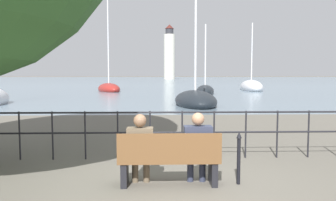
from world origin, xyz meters
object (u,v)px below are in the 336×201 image
Objects in this scene: seated_person_left at (140,146)px; park_bench at (169,160)px; seated_person_right at (198,145)px; sailboat_1 at (195,100)px; closed_umbrella at (239,155)px; sailboat_5 at (109,88)px; sailboat_4 at (205,91)px; sailboat_0 at (251,87)px; harbor_lighthouse at (169,54)px.

park_bench is at bearing -9.11° from seated_person_left.
seated_person_right is 0.11× the size of sailboat_1.
sailboat_5 is at bearing 102.13° from closed_umbrella.
seated_person_right is at bearing -0.10° from seated_person_left.
sailboat_4 is (3.32, 26.37, -0.21)m from closed_umbrella.
sailboat_1 is (-9.08, -19.41, -0.06)m from sailboat_0.
sailboat_5 is at bearing -163.90° from sailboat_0.
park_bench is 1.38× the size of seated_person_right.
seated_person_left is at bearing 179.90° from seated_person_right.
sailboat_4 is 0.30× the size of harbor_lighthouse.
sailboat_0 reaches higher than seated_person_right.
harbor_lighthouse reaches higher than closed_umbrella.
closed_umbrella is (1.17, 0.05, 0.07)m from park_bench.
seated_person_right is 0.05× the size of harbor_lighthouse.
sailboat_4 is at bearing -124.14° from sailboat_0.
park_bench is 1.41× the size of seated_person_left.
park_bench is 0.07× the size of harbor_lighthouse.
sailboat_4 reaches higher than park_bench.
sailboat_5 reaches higher than seated_person_left.
harbor_lighthouse is at bearing 100.91° from sailboat_0.
seated_person_left is 0.05× the size of harbor_lighthouse.
seated_person_right is at bearing 8.91° from park_bench.
sailboat_5 is 0.45× the size of harbor_lighthouse.
closed_umbrella is 0.10× the size of sailboat_0.
park_bench is at bearing -100.60° from sailboat_0.
sailboat_4 is (4.01, 26.34, -0.39)m from seated_person_right.
sailboat_4 is at bearing -50.41° from sailboat_5.
seated_person_right is 26.65m from sailboat_4.
park_bench is 0.24× the size of sailboat_4.
harbor_lighthouse is at bearing 87.82° from park_bench.
park_bench is 0.54m from seated_person_right.
sailboat_5 is at bearing 99.24° from seated_person_left.
sailboat_4 is (4.49, 26.42, -0.14)m from park_bench.
sailboat_5 is at bearing 100.07° from park_bench.
sailboat_0 is 0.82× the size of sailboat_1.
closed_umbrella is at bearing -91.70° from harbor_lighthouse.
closed_umbrella is at bearing -101.79° from sailboat_5.
closed_umbrella is 32.11m from sailboat_5.
sailboat_4 is at bearing 79.32° from seated_person_left.
park_bench reaches higher than closed_umbrella.
sailboat_1 is 0.99× the size of sailboat_5.
seated_person_left is 0.98× the size of seated_person_right.
sailboat_1 is at bearing 86.19° from closed_umbrella.
seated_person_left reaches higher than closed_umbrella.
seated_person_left is 0.11× the size of sailboat_1.
seated_person_right is 0.11× the size of sailboat_5.
sailboat_0 is (10.04, 33.88, -0.13)m from closed_umbrella.
closed_umbrella is 35.33m from sailboat_0.
seated_person_right is at bearing -99.91° from sailboat_0.
closed_umbrella is at bearing -98.83° from sailboat_0.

